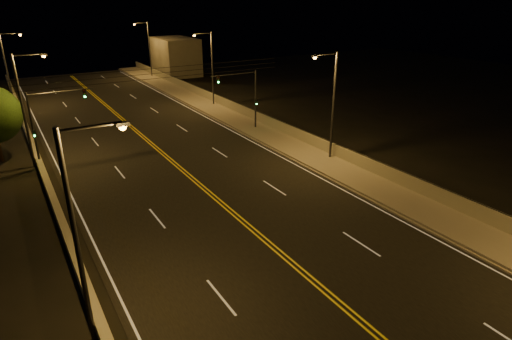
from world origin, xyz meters
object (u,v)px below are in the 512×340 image
streetlight_2 (210,64)px  streetlight_6 (8,66)px  streetlight_4 (82,226)px  streetlight_3 (148,46)px  streetlight_5 (26,104)px  traffic_signal_right (247,94)px  streetlight_1 (331,100)px  traffic_signal_left (45,120)px

streetlight_2 → streetlight_6: (-21.44, 11.71, 0.00)m
streetlight_4 → streetlight_6: (0.00, 45.51, 0.00)m
streetlight_3 → streetlight_5: size_ratio=1.00×
streetlight_3 → traffic_signal_right: 36.11m
streetlight_1 → streetlight_2: (0.00, 22.77, 0.00)m
streetlight_1 → traffic_signal_right: (-1.51, 11.07, -1.34)m
streetlight_2 → traffic_signal_right: streetlight_2 is taller
streetlight_1 → traffic_signal_right: streetlight_1 is taller
streetlight_4 → traffic_signal_right: 29.79m
streetlight_6 → traffic_signal_left: bearing=-87.3°
streetlight_2 → streetlight_5: size_ratio=1.00×
streetlight_5 → streetlight_4: bearing=-90.0°
streetlight_5 → streetlight_3: bearing=58.8°
streetlight_3 → streetlight_6: (-21.44, -12.64, 0.00)m
streetlight_2 → streetlight_5: bearing=-152.6°
streetlight_4 → streetlight_2: bearing=57.6°
streetlight_1 → streetlight_2: size_ratio=1.00×
streetlight_3 → streetlight_5: bearing=-121.2°
streetlight_1 → streetlight_4: size_ratio=1.00×
streetlight_1 → traffic_signal_left: size_ratio=1.46×
streetlight_4 → traffic_signal_left: bearing=87.1°
streetlight_1 → streetlight_5: bearing=151.4°
traffic_signal_left → traffic_signal_right: bearing=0.0°
streetlight_2 → streetlight_1: bearing=-90.0°
traffic_signal_right → traffic_signal_left: 18.83m
streetlight_4 → traffic_signal_left: streetlight_4 is taller
streetlight_3 → streetlight_4: 61.98m
streetlight_3 → streetlight_6: 24.89m
traffic_signal_right → traffic_signal_left: size_ratio=1.00×
streetlight_6 → streetlight_4: bearing=-90.0°
traffic_signal_right → streetlight_1: bearing=-82.2°
streetlight_1 → streetlight_5: same height
streetlight_3 → streetlight_6: same height
streetlight_3 → traffic_signal_left: 41.41m
streetlight_2 → streetlight_5: (-21.44, -11.10, 0.00)m
streetlight_6 → traffic_signal_right: size_ratio=1.46×
streetlight_1 → streetlight_5: size_ratio=1.00×
streetlight_4 → streetlight_6: 45.51m
streetlight_6 → traffic_signal_right: 30.78m
streetlight_1 → traffic_signal_right: bearing=97.8°
traffic_signal_right → streetlight_2: bearing=82.7°
streetlight_1 → streetlight_3: (0.00, 47.12, 0.00)m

